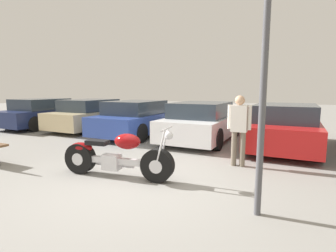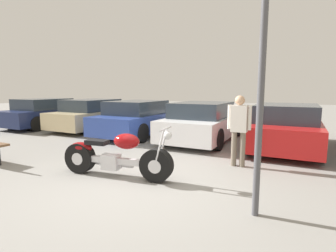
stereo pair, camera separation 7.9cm
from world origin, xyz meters
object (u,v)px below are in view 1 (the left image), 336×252
at_px(parked_car_red, 285,127).
at_px(person_standing, 239,125).
at_px(parked_car_blue, 138,119).
at_px(parked_car_champagne, 93,115).
at_px(parked_car_navy, 45,113).
at_px(lamp_post, 264,74).
at_px(parked_car_white, 203,122).
at_px(motorcycle, 116,156).

height_order(parked_car_red, person_standing, person_standing).
relative_size(parked_car_blue, person_standing, 2.57).
bearing_deg(parked_car_champagne, parked_car_navy, -171.70).
height_order(parked_car_champagne, lamp_post, lamp_post).
bearing_deg(parked_car_white, motorcycle, -94.21).
xyz_separation_m(parked_car_champagne, parked_car_blue, (2.52, -0.33, 0.00)).
bearing_deg(lamp_post, parked_car_blue, 136.37).
height_order(parked_car_navy, parked_car_white, same).
bearing_deg(parked_car_champagne, parked_car_white, -3.36).
xyz_separation_m(parked_car_champagne, person_standing, (6.71, -2.79, 0.31)).
bearing_deg(parked_car_champagne, person_standing, -22.55).
height_order(parked_car_navy, parked_car_red, same).
xyz_separation_m(motorcycle, person_standing, (1.99, 1.81, 0.52)).
relative_size(motorcycle, parked_car_red, 0.57).
bearing_deg(parked_car_navy, motorcycle, -30.29).
relative_size(parked_car_navy, parked_car_white, 1.00).
bearing_deg(parked_car_navy, parked_car_white, 0.54).
distance_m(parked_car_white, lamp_post, 5.44).
bearing_deg(motorcycle, parked_car_navy, 149.71).
bearing_deg(parked_car_white, lamp_post, -63.11).
bearing_deg(parked_car_navy, parked_car_champagne, 8.30).
distance_m(parked_car_navy, parked_car_white, 7.55).
height_order(parked_car_blue, lamp_post, lamp_post).
xyz_separation_m(motorcycle, parked_car_white, (0.32, 4.30, 0.20)).
distance_m(motorcycle, person_standing, 2.74).
relative_size(motorcycle, lamp_post, 0.76).
distance_m(parked_car_red, person_standing, 2.62).
relative_size(parked_car_red, person_standing, 2.57).
distance_m(parked_car_champagne, parked_car_white, 5.04).
xyz_separation_m(parked_car_white, parked_car_red, (2.52, -0.03, 0.00)).
height_order(motorcycle, parked_car_navy, parked_car_navy).
bearing_deg(parked_car_navy, parked_car_red, 0.23).
bearing_deg(parked_car_white, person_standing, -56.05).
bearing_deg(parked_car_navy, person_standing, -14.69).
relative_size(motorcycle, parked_car_blue, 0.57).
bearing_deg(parked_car_blue, lamp_post, -43.63).
height_order(motorcycle, parked_car_white, parked_car_white).
height_order(motorcycle, person_standing, person_standing).
height_order(parked_car_champagne, parked_car_blue, same).
bearing_deg(person_standing, motorcycle, -137.78).
distance_m(parked_car_navy, parked_car_red, 10.07).
xyz_separation_m(parked_car_navy, person_standing, (9.23, -2.42, 0.31)).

